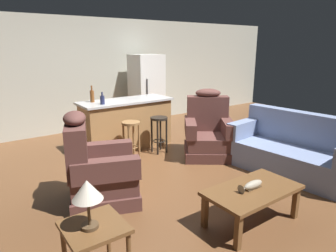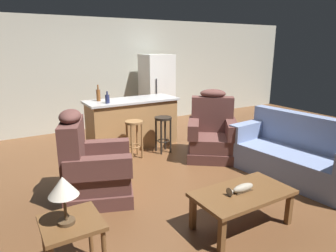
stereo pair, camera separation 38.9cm
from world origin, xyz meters
name	(u,v)px [view 1 (the left image)]	position (x,y,z in m)	size (l,w,h in m)	color
ground_plane	(166,168)	(0.00, 0.00, 0.00)	(12.00, 12.00, 0.00)	brown
back_wall	(90,75)	(0.00, 3.12, 1.30)	(12.00, 0.05, 2.60)	#B2B2A3
coffee_table	(252,193)	(-0.12, -1.84, 0.36)	(1.10, 0.60, 0.42)	brown
fish_figurine	(251,186)	(-0.15, -1.84, 0.46)	(0.34, 0.10, 0.10)	#4C3823
couch	(293,152)	(1.54, -1.28, 0.34)	(1.02, 1.97, 0.94)	#707FA3
recliner_near_lamp	(97,170)	(-1.33, -0.35, 0.42)	(1.08, 1.08, 1.20)	brown
recliner_near_island	(208,133)	(0.99, 0.08, 0.42)	(1.18, 1.18, 1.20)	brown
end_table	(95,236)	(-1.91, -1.68, 0.46)	(0.48, 0.48, 0.56)	brown
table_lamp	(87,192)	(-1.94, -1.70, 0.87)	(0.24, 0.24, 0.41)	#4C3823
kitchen_island	(127,124)	(0.00, 1.35, 0.48)	(1.80, 0.70, 0.95)	#9E7042
bar_stool_left	(131,133)	(-0.24, 0.72, 0.47)	(0.32, 0.32, 0.68)	olive
bar_stool_right	(159,128)	(0.35, 0.72, 0.47)	(0.32, 0.32, 0.68)	black
refrigerator	(147,91)	(1.21, 2.55, 0.88)	(0.70, 0.69, 1.76)	white
bottle_tall_green	(92,96)	(-0.61, 1.49, 1.07)	(0.08, 0.08, 0.31)	brown
bottle_short_amber	(102,100)	(-0.54, 1.19, 1.03)	(0.08, 0.08, 0.22)	#23284C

